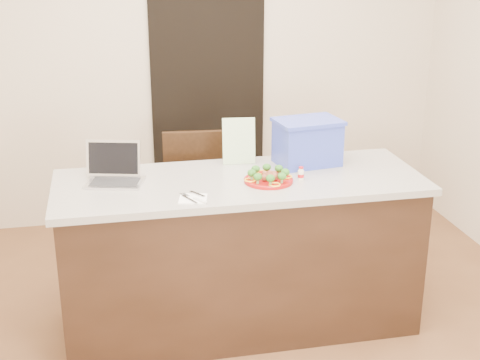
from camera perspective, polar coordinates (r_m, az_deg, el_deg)
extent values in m
plane|color=brown|center=(3.92, 0.78, -13.90)|extent=(4.00, 4.00, 0.00)
plane|color=beige|center=(5.30, -3.92, 10.77)|extent=(4.00, 0.00, 4.00)
plane|color=beige|center=(1.61, 16.91, -12.00)|extent=(4.00, 0.00, 4.00)
cube|color=black|center=(5.36, -2.73, 7.09)|extent=(0.90, 0.02, 2.00)
cube|color=black|center=(3.92, 0.01, -6.54)|extent=(2.00, 0.70, 0.88)
cube|color=beige|center=(3.73, 0.01, -0.20)|extent=(2.06, 0.76, 0.04)
cylinder|color=#990F0D|center=(3.69, 2.44, -0.03)|extent=(0.27, 0.27, 0.02)
torus|color=#990F0D|center=(3.68, 2.44, 0.06)|extent=(0.27, 0.27, 0.01)
sphere|color=brown|center=(3.68, 2.45, 0.38)|extent=(0.04, 0.04, 0.04)
sphere|color=brown|center=(3.65, 2.09, 0.25)|extent=(0.04, 0.04, 0.04)
sphere|color=brown|center=(3.64, 2.55, 0.20)|extent=(0.04, 0.04, 0.04)
sphere|color=brown|center=(3.66, 2.94, 0.29)|extent=(0.04, 0.04, 0.04)
sphere|color=brown|center=(3.69, 2.95, 0.45)|extent=(0.04, 0.04, 0.04)
sphere|color=brown|center=(3.71, 2.58, 0.56)|extent=(0.04, 0.04, 0.04)
sphere|color=brown|center=(3.70, 2.12, 0.53)|extent=(0.04, 0.04, 0.04)
ellipsoid|color=#1E5316|center=(3.76, 2.30, 1.10)|extent=(0.05, 0.05, 0.04)
ellipsoid|color=#1E5316|center=(3.73, 1.34, 0.94)|extent=(0.05, 0.05, 0.04)
ellipsoid|color=#1E5316|center=(3.66, 1.01, 0.60)|extent=(0.05, 0.05, 0.04)
ellipsoid|color=#1E5316|center=(3.60, 1.53, 0.27)|extent=(0.05, 0.05, 0.04)
ellipsoid|color=#1E5316|center=(3.58, 2.61, 0.15)|extent=(0.05, 0.05, 0.04)
ellipsoid|color=#1E5316|center=(3.62, 3.60, 0.32)|extent=(0.05, 0.05, 0.04)
ellipsoid|color=#1E5316|center=(3.68, 3.89, 0.67)|extent=(0.05, 0.05, 0.04)
ellipsoid|color=#1E5316|center=(3.74, 3.34, 0.99)|extent=(0.05, 0.05, 0.04)
torus|color=yellow|center=(3.78, 1.94, 0.66)|extent=(0.07, 0.07, 0.01)
torus|color=yellow|center=(3.65, 0.87, -0.01)|extent=(0.07, 0.07, 0.01)
torus|color=yellow|center=(3.59, 2.98, -0.40)|extent=(0.07, 0.07, 0.01)
torus|color=yellow|center=(3.72, 3.99, 0.30)|extent=(0.07, 0.07, 0.01)
cube|color=white|center=(3.45, -4.04, -1.61)|extent=(0.17, 0.17, 0.01)
cube|color=#B3B2B6|center=(3.42, -4.32, -1.66)|extent=(0.07, 0.13, 0.00)
cube|color=#B3B2B6|center=(3.49, -4.48, -1.24)|extent=(0.05, 0.06, 0.00)
cube|color=silver|center=(3.40, -3.43, -1.73)|extent=(0.06, 0.09, 0.01)
cube|color=#B3B2B6|center=(3.49, -3.67, -1.17)|extent=(0.07, 0.10, 0.00)
cylinder|color=silver|center=(3.72, 5.21, 0.43)|extent=(0.03, 0.03, 0.05)
cylinder|color=silver|center=(3.71, 5.23, 0.91)|extent=(0.02, 0.02, 0.01)
cylinder|color=red|center=(3.71, 5.24, 1.07)|extent=(0.03, 0.03, 0.01)
cylinder|color=red|center=(3.73, 5.21, 0.38)|extent=(0.04, 0.04, 0.02)
cube|color=silver|center=(3.72, -10.62, -0.22)|extent=(0.35, 0.28, 0.01)
cube|color=silver|center=(3.78, -10.77, 1.86)|extent=(0.31, 0.13, 0.20)
cube|color=black|center=(3.78, -10.77, 1.84)|extent=(0.28, 0.11, 0.17)
cube|color=black|center=(3.71, -10.62, -0.16)|extent=(0.29, 0.21, 0.00)
cube|color=white|center=(3.95, -0.10, 3.34)|extent=(0.20, 0.06, 0.27)
cube|color=#3244B6|center=(3.97, 5.76, 3.11)|extent=(0.39, 0.30, 0.25)
cube|color=#3244B6|center=(3.93, 5.83, 5.00)|extent=(0.41, 0.32, 0.02)
cube|color=black|center=(4.42, -3.32, -3.02)|extent=(0.47, 0.47, 0.04)
cube|color=black|center=(4.50, -3.77, 1.10)|extent=(0.44, 0.08, 0.50)
cylinder|color=black|center=(4.33, -5.35, -7.00)|extent=(0.04, 0.04, 0.47)
cylinder|color=black|center=(4.38, -0.46, -6.58)|extent=(0.04, 0.04, 0.47)
cylinder|color=black|center=(4.66, -5.89, -4.96)|extent=(0.04, 0.04, 0.47)
cylinder|color=black|center=(4.71, -1.36, -4.60)|extent=(0.04, 0.04, 0.47)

